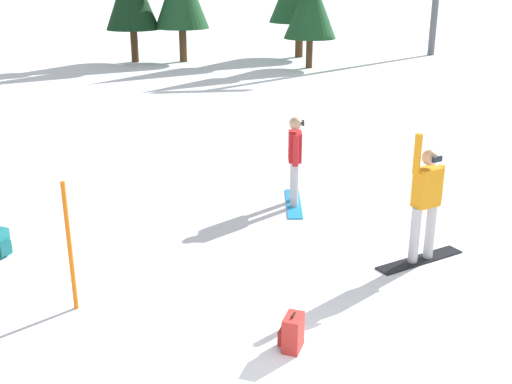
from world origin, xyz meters
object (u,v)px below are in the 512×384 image
at_px(snowboarder_midground, 426,202).
at_px(snowboarder_background, 295,159).
at_px(backpack_red, 292,333).
at_px(trail_marker_pole, 70,247).

distance_m(snowboarder_midground, snowboarder_background, 3.08).
bearing_deg(snowboarder_background, snowboarder_midground, -60.62).
distance_m(backpack_red, trail_marker_pole, 3.06).
xyz_separation_m(backpack_red, trail_marker_pole, (-2.70, 1.27, 0.68)).
relative_size(snowboarder_background, backpack_red, 3.63).
bearing_deg(backpack_red, trail_marker_pole, 154.77).
bearing_deg(snowboarder_background, trail_marker_pole, -135.69).
bearing_deg(trail_marker_pole, snowboarder_background, 44.31).
distance_m(snowboarder_midground, trail_marker_pole, 5.16).
height_order(snowboarder_background, backpack_red, snowboarder_background).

